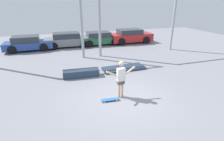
% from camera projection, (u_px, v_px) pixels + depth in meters
% --- Properties ---
extents(ground_plane, '(36.00, 36.00, 0.00)m').
position_uv_depth(ground_plane, '(122.00, 97.00, 7.92)').
color(ground_plane, gray).
extents(skateboarder, '(1.41, 0.27, 1.71)m').
position_uv_depth(skateboarder, '(121.00, 77.00, 7.60)').
color(skateboarder, '#DBAD89').
rests_on(skateboarder, ground_plane).
extents(skateboard, '(0.80, 0.30, 0.08)m').
position_uv_depth(skateboard, '(110.00, 99.00, 7.61)').
color(skateboard, '#2D66B2').
rests_on(skateboard, ground_plane).
extents(grind_box, '(2.05, 0.68, 0.42)m').
position_uv_depth(grind_box, '(81.00, 73.00, 9.99)').
color(grind_box, '#28384C').
rests_on(grind_box, ground_plane).
extents(manual_pad, '(2.73, 1.17, 0.13)m').
position_uv_depth(manual_pad, '(124.00, 68.00, 11.14)').
color(manual_pad, '#28384C').
rests_on(manual_pad, ground_plane).
extents(canopy_support_left, '(6.66, 0.20, 6.27)m').
position_uv_depth(canopy_support_left, '(29.00, 4.00, 11.11)').
color(canopy_support_left, '#A5A8AD').
rests_on(canopy_support_left, ground_plane).
extents(canopy_support_right, '(6.66, 0.20, 6.27)m').
position_uv_depth(canopy_support_right, '(140.00, 3.00, 13.34)').
color(canopy_support_right, '#A5A8AD').
rests_on(canopy_support_right, ground_plane).
extents(parked_car_blue, '(3.99, 1.94, 1.26)m').
position_uv_depth(parked_car_blue, '(28.00, 43.00, 15.20)').
color(parked_car_blue, '#284793').
rests_on(parked_car_blue, ground_plane).
extents(parked_car_grey, '(4.35, 1.91, 1.32)m').
position_uv_depth(parked_car_grey, '(68.00, 40.00, 16.44)').
color(parked_car_grey, slate).
rests_on(parked_car_grey, ground_plane).
extents(parked_car_green, '(4.04, 1.89, 1.25)m').
position_uv_depth(parked_car_green, '(100.00, 38.00, 17.24)').
color(parked_car_green, '#28603D').
rests_on(parked_car_green, ground_plane).
extents(parked_car_red, '(4.30, 1.90, 1.40)m').
position_uv_depth(parked_car_red, '(131.00, 36.00, 17.97)').
color(parked_car_red, red).
rests_on(parked_car_red, ground_plane).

